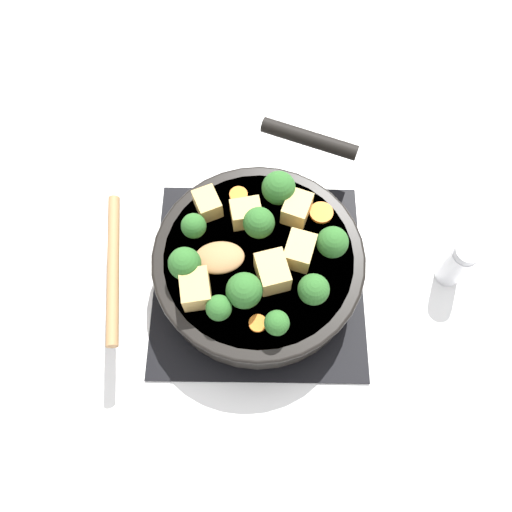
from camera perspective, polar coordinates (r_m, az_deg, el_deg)
name	(u,v)px	position (r m, az deg, el deg)	size (l,w,h in m)	color
ground_plane	(256,278)	(0.75, 0.00, -2.53)	(2.40, 2.40, 0.00)	white
front_burner_grate	(256,275)	(0.74, 0.00, -2.19)	(0.31, 0.31, 0.03)	black
skillet_pan	(257,262)	(0.70, 0.07, -0.64)	(0.39, 0.30, 0.06)	black
wooden_spoon	(159,263)	(0.68, -11.02, -0.78)	(0.21, 0.20, 0.02)	#A87A4C
tofu_cube_center_large	(244,213)	(0.69, -1.43, 4.90)	(0.04, 0.03, 0.03)	tan
tofu_cube_near_handle	(297,250)	(0.66, 4.67, 0.72)	(0.04, 0.04, 0.04)	tan
tofu_cube_east_chunk	(193,289)	(0.64, -7.21, -3.76)	(0.05, 0.04, 0.04)	tan
tofu_cube_west_chunk	(294,208)	(0.69, 4.40, 5.45)	(0.04, 0.03, 0.03)	tan
tofu_cube_back_piece	(205,204)	(0.70, -5.85, 5.95)	(0.04, 0.03, 0.03)	tan
tofu_cube_front_piece	(270,272)	(0.65, 1.57, -1.84)	(0.05, 0.04, 0.04)	tan
broccoli_floret_near_spoon	(311,290)	(0.63, 6.28, -3.83)	(0.04, 0.04, 0.05)	#709956
broccoli_floret_center_top	(258,223)	(0.67, 0.19, 3.80)	(0.04, 0.04, 0.05)	#709956
broccoli_floret_east_rim	(330,242)	(0.66, 8.44, 1.55)	(0.04, 0.04, 0.05)	#709956
broccoli_floret_west_rim	(274,323)	(0.62, 2.07, -7.67)	(0.03, 0.03, 0.04)	#709956
broccoli_floret_north_edge	(241,291)	(0.63, -1.68, -3.98)	(0.05, 0.05, 0.05)	#709956
broccoli_floret_south_cluster	(191,226)	(0.67, -7.43, 3.41)	(0.03, 0.03, 0.04)	#709956
broccoli_floret_mid_floret	(216,308)	(0.63, -4.58, -5.95)	(0.03, 0.03, 0.04)	#709956
broccoli_floret_small_inner	(276,188)	(0.69, 2.32, 7.76)	(0.05, 0.05, 0.05)	#709956
broccoli_floret_tall_stem	(182,264)	(0.65, -8.45, -0.87)	(0.04, 0.04, 0.05)	#709956
carrot_slice_orange_thin	(236,195)	(0.72, -2.29, 7.01)	(0.03, 0.03, 0.01)	orange
carrot_slice_near_center	(254,323)	(0.64, -0.27, -7.70)	(0.02, 0.02, 0.01)	orange
carrot_slice_edge_slice	(319,213)	(0.71, 7.19, 4.94)	(0.03, 0.03, 0.01)	orange
salt_shaker	(454,264)	(0.77, 21.72, -0.88)	(0.04, 0.04, 0.09)	white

